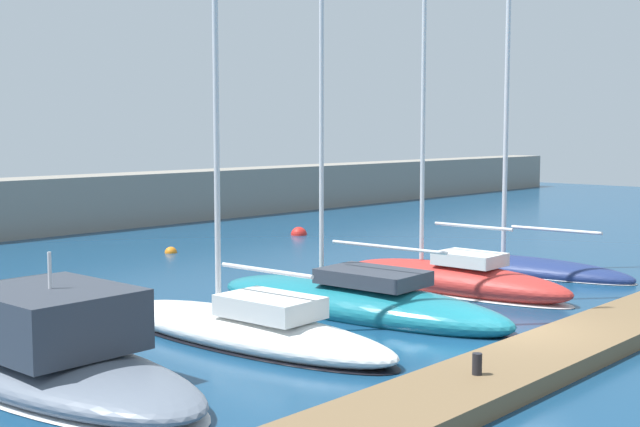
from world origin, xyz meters
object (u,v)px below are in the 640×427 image
(sailboat_navy_fifth, at_px, (527,267))
(mooring_buoy_red, at_px, (299,235))
(motorboat_slate_nearest, at_px, (44,355))
(sailboat_white_second, at_px, (246,324))
(sailboat_teal_third, at_px, (356,300))
(dock_bollard, at_px, (477,364))
(sailboat_red_fourth, at_px, (453,278))
(mooring_buoy_orange, at_px, (171,253))

(sailboat_navy_fifth, height_order, mooring_buoy_red, sailboat_navy_fifth)
(motorboat_slate_nearest, distance_m, sailboat_navy_fifth, 19.22)
(sailboat_navy_fifth, bearing_deg, sailboat_white_second, 85.39)
(sailboat_white_second, bearing_deg, sailboat_teal_third, -91.49)
(dock_bollard, bearing_deg, sailboat_white_second, 91.40)
(sailboat_red_fourth, relative_size, mooring_buoy_orange, 26.25)
(sailboat_red_fourth, distance_m, sailboat_navy_fifth, 4.88)
(motorboat_slate_nearest, bearing_deg, dock_bollard, -144.95)
(sailboat_navy_fifth, bearing_deg, sailboat_teal_third, 84.38)
(motorboat_slate_nearest, distance_m, sailboat_red_fourth, 14.35)
(motorboat_slate_nearest, relative_size, sailboat_white_second, 0.50)
(mooring_buoy_red, distance_m, dock_bollard, 26.45)
(sailboat_white_second, distance_m, sailboat_teal_third, 4.46)
(motorboat_slate_nearest, height_order, sailboat_teal_third, sailboat_teal_third)
(sailboat_navy_fifth, relative_size, dock_bollard, 28.12)
(motorboat_slate_nearest, xyz_separation_m, sailboat_red_fourth, (14.32, -0.87, -0.10))
(motorboat_slate_nearest, distance_m, sailboat_white_second, 5.23)
(sailboat_teal_third, relative_size, mooring_buoy_red, 24.58)
(sailboat_white_second, xyz_separation_m, dock_bollard, (0.16, -6.66, 0.18))
(sailboat_red_fourth, distance_m, mooring_buoy_red, 16.05)
(sailboat_navy_fifth, bearing_deg, motorboat_slate_nearest, 83.48)
(sailboat_teal_third, relative_size, sailboat_red_fourth, 1.45)
(dock_bollard, bearing_deg, sailboat_navy_fifth, 24.97)
(sailboat_red_fourth, height_order, mooring_buoy_orange, sailboat_red_fourth)
(sailboat_navy_fifth, bearing_deg, mooring_buoy_red, -14.23)
(sailboat_red_fourth, bearing_deg, mooring_buoy_red, -28.72)
(mooring_buoy_orange, bearing_deg, sailboat_red_fourth, -86.80)
(sailboat_teal_third, bearing_deg, mooring_buoy_orange, -19.13)
(sailboat_teal_third, relative_size, mooring_buoy_orange, 38.01)
(sailboat_white_second, height_order, mooring_buoy_red, sailboat_white_second)
(sailboat_red_fourth, xyz_separation_m, sailboat_navy_fifth, (4.88, -0.05, -0.21))
(sailboat_red_fourth, xyz_separation_m, mooring_buoy_orange, (-0.78, 13.95, -0.45))
(sailboat_white_second, bearing_deg, mooring_buoy_orange, -34.03)
(mooring_buoy_red, bearing_deg, motorboat_slate_nearest, -148.64)
(sailboat_red_fourth, height_order, mooring_buoy_red, sailboat_red_fourth)
(sailboat_navy_fifth, distance_m, dock_bollard, 15.29)
(sailboat_teal_third, xyz_separation_m, sailboat_red_fourth, (4.68, -0.26, 0.07))
(sailboat_white_second, distance_m, sailboat_red_fourth, 9.14)
(motorboat_slate_nearest, relative_size, mooring_buoy_orange, 18.99)
(sailboat_white_second, bearing_deg, sailboat_navy_fifth, -93.65)
(motorboat_slate_nearest, xyz_separation_m, sailboat_teal_third, (9.65, -0.61, -0.17))
(sailboat_red_fourth, xyz_separation_m, mooring_buoy_red, (7.50, 14.18, -0.45))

